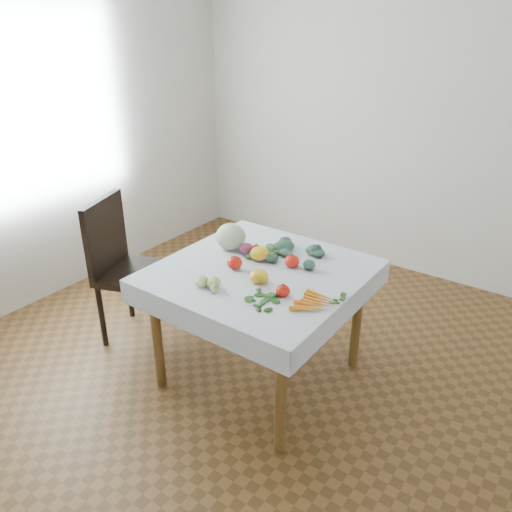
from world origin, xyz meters
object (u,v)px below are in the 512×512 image
(table, at_px, (260,285))
(carrot_bunch, at_px, (315,303))
(chair, at_px, (123,260))
(cabbage, at_px, (231,236))
(heirloom_back, at_px, (260,254))

(table, bearing_deg, carrot_bunch, -18.93)
(chair, height_order, cabbage, chair)
(cabbage, bearing_deg, heirloom_back, -5.92)
(chair, distance_m, cabbage, 0.82)
(chair, relative_size, heirloom_back, 8.51)
(heirloom_back, bearing_deg, table, -53.20)
(table, height_order, carrot_bunch, carrot_bunch)
(cabbage, xyz_separation_m, carrot_bunch, (0.77, -0.28, -0.07))
(chair, height_order, carrot_bunch, chair)
(table, relative_size, cabbage, 5.37)
(table, xyz_separation_m, chair, (-1.04, -0.15, -0.08))
(chair, relative_size, carrot_bunch, 4.35)
(chair, bearing_deg, cabbage, 21.34)
(heirloom_back, bearing_deg, cabbage, 174.08)
(cabbage, height_order, heirloom_back, cabbage)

